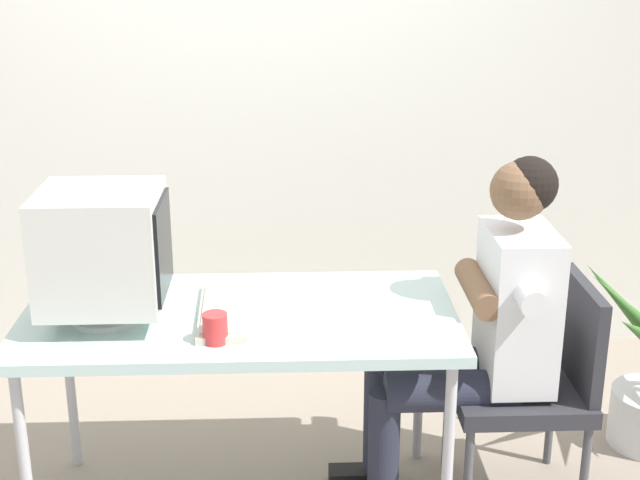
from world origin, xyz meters
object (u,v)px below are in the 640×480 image
at_px(desk, 240,327).
at_px(crt_monitor, 103,249).
at_px(desk_mug, 215,328).
at_px(keyboard, 224,310).
at_px(person_seated, 481,325).
at_px(office_chair, 535,377).

bearing_deg(desk, crt_monitor, -173.83).
distance_m(crt_monitor, desk_mug, 0.45).
height_order(keyboard, person_seated, person_seated).
distance_m(keyboard, desk_mug, 0.21).
bearing_deg(keyboard, crt_monitor, -175.50).
relative_size(desk, keyboard, 3.06).
bearing_deg(crt_monitor, person_seated, 3.96).
relative_size(keyboard, desk_mug, 4.98).
height_order(keyboard, office_chair, office_chair).
relative_size(office_chair, person_seated, 0.65).
bearing_deg(person_seated, desk_mug, -163.40).
distance_m(desk, desk_mug, 0.25).
bearing_deg(crt_monitor, keyboard, 4.50).
xyz_separation_m(crt_monitor, person_seated, (1.24, 0.09, -0.32)).
bearing_deg(keyboard, desk_mug, -93.16).
relative_size(crt_monitor, keyboard, 0.93).
distance_m(crt_monitor, keyboard, 0.44).
bearing_deg(person_seated, office_chair, 0.00).
height_order(desk, keyboard, keyboard).
bearing_deg(keyboard, desk, 17.92).
xyz_separation_m(office_chair, desk_mug, (-1.08, -0.26, 0.33)).
xyz_separation_m(keyboard, office_chair, (1.07, 0.06, -0.30)).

